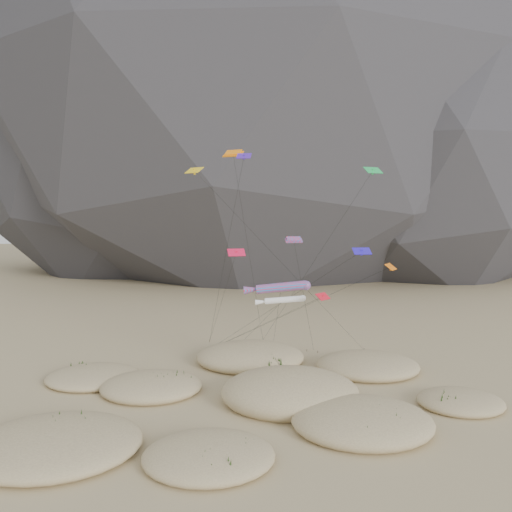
{
  "coord_description": "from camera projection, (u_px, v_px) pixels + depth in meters",
  "views": [
    {
      "loc": [
        -2.83,
        -47.45,
        20.26
      ],
      "look_at": [
        -0.97,
        12.0,
        14.68
      ],
      "focal_mm": 35.0,
      "sensor_mm": 36.0,
      "label": 1
    }
  ],
  "objects": [
    {
      "name": "ground",
      "position": [
        270.0,
        415.0,
        49.2
      ],
      "size": [
        500.0,
        500.0,
        0.0
      ],
      "primitive_type": "plane",
      "color": "#CCB789",
      "rests_on": "ground"
    },
    {
      "name": "rock_headland",
      "position": [
        268.0,
        46.0,
        160.75
      ],
      "size": [
        226.37,
        148.64,
        177.5
      ],
      "color": "black",
      "rests_on": "ground"
    },
    {
      "name": "dunes",
      "position": [
        253.0,
        392.0,
        53.43
      ],
      "size": [
        50.2,
        36.74,
        4.4
      ],
      "color": "#CCB789",
      "rests_on": "ground"
    },
    {
      "name": "dune_grass",
      "position": [
        241.0,
        392.0,
        53.09
      ],
      "size": [
        43.65,
        29.91,
        1.52
      ],
      "color": "black",
      "rests_on": "ground"
    },
    {
      "name": "kite_stakes",
      "position": [
        275.0,
        348.0,
        72.41
      ],
      "size": [
        22.64,
        6.56,
        0.3
      ],
      "color": "#3F2D1E",
      "rests_on": "ground"
    },
    {
      "name": "rainbow_tube_kite",
      "position": [
        279.0,
        287.0,
        59.39
      ],
      "size": [
        8.02,
        11.45,
        11.86
      ],
      "color": "#F3194A",
      "rests_on": "ground"
    },
    {
      "name": "white_tube_kite",
      "position": [
        282.0,
        300.0,
        57.63
      ],
      "size": [
        8.02,
        16.16,
        10.38
      ],
      "color": "white",
      "rests_on": "ground"
    },
    {
      "name": "orange_parafoil",
      "position": [
        234.0,
        157.0,
        61.78
      ],
      "size": [
        5.67,
        14.48,
        27.62
      ],
      "color": "orange",
      "rests_on": "ground"
    },
    {
      "name": "multi_parafoil",
      "position": [
        294.0,
        242.0,
        57.59
      ],
      "size": [
        5.41,
        13.66,
        17.15
      ],
      "color": "#FF1A39",
      "rests_on": "ground"
    },
    {
      "name": "delta_kites",
      "position": [
        300.0,
        231.0,
        58.58
      ],
      "size": [
        25.56,
        21.55,
        26.54
      ],
      "color": "green",
      "rests_on": "ground"
    }
  ]
}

